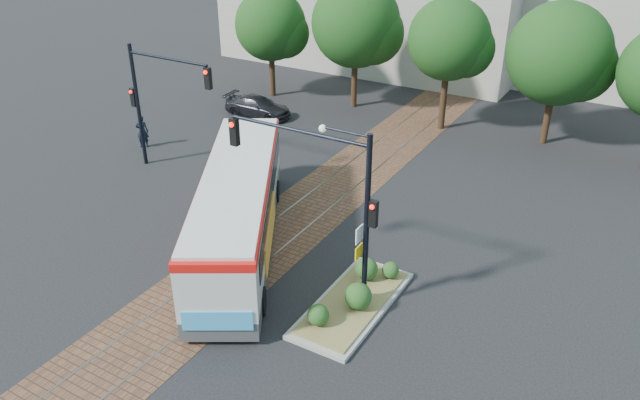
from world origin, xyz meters
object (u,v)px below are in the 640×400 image
at_px(traffic_island, 355,297).
at_px(parked_car, 258,106).
at_px(city_bus, 238,206).
at_px(signal_pole_main, 332,187).
at_px(officer, 142,131).
at_px(signal_pole_left, 153,92).

distance_m(traffic_island, parked_car, 18.88).
relative_size(city_bus, signal_pole_main, 1.89).
relative_size(traffic_island, officer, 2.96).
bearing_deg(traffic_island, city_bus, 168.74).
height_order(city_bus, signal_pole_main, signal_pole_main).
xyz_separation_m(traffic_island, parked_car, (-13.42, 13.28, 0.26)).
xyz_separation_m(city_bus, traffic_island, (5.60, -1.12, -1.42)).
xyz_separation_m(signal_pole_main, officer, (-14.95, 6.30, -3.28)).
height_order(city_bus, officer, city_bus).
distance_m(city_bus, parked_car, 14.51).
height_order(traffic_island, parked_car, parked_car).
xyz_separation_m(traffic_island, signal_pole_main, (-0.96, 0.09, 3.83)).
relative_size(city_bus, officer, 6.47).
relative_size(signal_pole_left, officer, 3.42).
bearing_deg(officer, signal_pole_main, 123.83).
bearing_deg(parked_car, signal_pole_left, 178.47).
bearing_deg(city_bus, signal_pole_main, -43.05).
distance_m(signal_pole_main, officer, 16.55).
bearing_deg(parked_car, city_bus, -150.37).
relative_size(city_bus, signal_pole_left, 1.89).
height_order(city_bus, traffic_island, city_bus).
relative_size(city_bus, traffic_island, 2.18).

